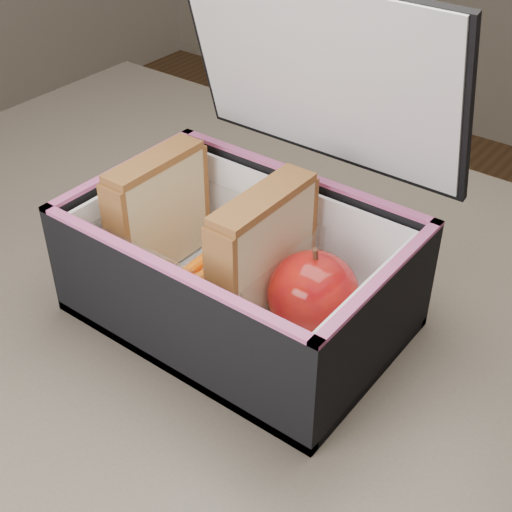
% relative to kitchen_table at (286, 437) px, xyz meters
% --- Properties ---
extents(kitchen_table, '(1.20, 0.80, 0.75)m').
position_rel_kitchen_table_xyz_m(kitchen_table, '(0.00, 0.00, 0.00)').
color(kitchen_table, brown).
rests_on(kitchen_table, ground).
extents(lunch_bag, '(0.27, 0.23, 0.27)m').
position_rel_kitchen_table_xyz_m(lunch_bag, '(-0.07, 0.03, 0.15)').
color(lunch_bag, black).
rests_on(lunch_bag, kitchen_table).
extents(plastic_tub, '(0.16, 0.12, 0.07)m').
position_rel_kitchen_table_xyz_m(plastic_tub, '(-0.11, 0.03, 0.14)').
color(plastic_tub, white).
rests_on(plastic_tub, lunch_bag).
extents(sandwich_left, '(0.03, 0.10, 0.11)m').
position_rel_kitchen_table_xyz_m(sandwich_left, '(-0.17, 0.03, 0.16)').
color(sandwich_left, tan).
rests_on(sandwich_left, plastic_tub).
extents(sandwich_right, '(0.03, 0.11, 0.12)m').
position_rel_kitchen_table_xyz_m(sandwich_right, '(-0.05, 0.03, 0.16)').
color(sandwich_right, tan).
rests_on(sandwich_right, plastic_tub).
extents(carrot_sticks, '(0.06, 0.15, 0.03)m').
position_rel_kitchen_table_xyz_m(carrot_sticks, '(-0.11, 0.03, 0.12)').
color(carrot_sticks, '#F85A00').
rests_on(carrot_sticks, plastic_tub).
extents(paper_napkin, '(0.08, 0.09, 0.01)m').
position_rel_kitchen_table_xyz_m(paper_napkin, '(0.01, 0.03, 0.11)').
color(paper_napkin, white).
rests_on(paper_napkin, lunch_bag).
extents(red_apple, '(0.08, 0.08, 0.08)m').
position_rel_kitchen_table_xyz_m(red_apple, '(0.00, 0.03, 0.15)').
color(red_apple, maroon).
rests_on(red_apple, paper_napkin).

